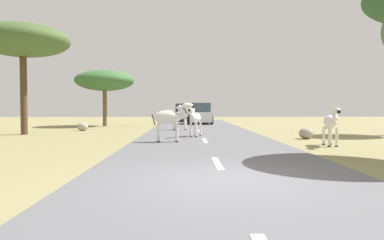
# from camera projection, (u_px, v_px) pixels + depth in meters

# --- Properties ---
(ground_plane) EXTENTS (90.00, 90.00, 0.00)m
(ground_plane) POSITION_uv_depth(u_px,v_px,m) (223.00, 182.00, 6.96)
(ground_plane) COLOR #8E8456
(road) EXTENTS (6.00, 64.00, 0.05)m
(road) POSITION_uv_depth(u_px,v_px,m) (226.00, 181.00, 6.96)
(road) COLOR slate
(road) RESTS_ON ground_plane
(lane_markings) EXTENTS (0.16, 56.00, 0.01)m
(lane_markings) POSITION_uv_depth(u_px,v_px,m) (233.00, 191.00, 5.96)
(lane_markings) COLOR silver
(lane_markings) RESTS_ON road
(zebra_0) EXTENTS (0.78, 1.48, 1.46)m
(zebra_0) POSITION_uv_depth(u_px,v_px,m) (195.00, 118.00, 16.96)
(zebra_0) COLOR silver
(zebra_0) RESTS_ON road
(zebra_1) EXTENTS (0.49, 1.58, 1.49)m
(zebra_1) POSITION_uv_depth(u_px,v_px,m) (331.00, 122.00, 13.30)
(zebra_1) COLOR silver
(zebra_1) RESTS_ON ground_plane
(zebra_2) EXTENTS (1.75, 0.54, 1.65)m
(zebra_2) POSITION_uv_depth(u_px,v_px,m) (170.00, 118.00, 14.37)
(zebra_2) COLOR silver
(zebra_2) RESTS_ON road
(zebra_3) EXTENTS (1.54, 0.59, 1.46)m
(zebra_3) POSITION_uv_depth(u_px,v_px,m) (182.00, 116.00, 21.84)
(zebra_3) COLOR silver
(zebra_3) RESTS_ON road
(car_0) EXTENTS (2.03, 4.34, 1.74)m
(car_0) POSITION_uv_depth(u_px,v_px,m) (200.00, 114.00, 30.03)
(car_0) COLOR silver
(car_0) RESTS_ON road
(car_1) EXTENTS (2.07, 4.37, 1.74)m
(car_1) POSITION_uv_depth(u_px,v_px,m) (184.00, 113.00, 35.81)
(car_1) COLOR black
(car_1) RESTS_ON road
(tree_1) EXTENTS (4.44, 4.44, 4.23)m
(tree_1) POSITION_uv_depth(u_px,v_px,m) (105.00, 81.00, 26.98)
(tree_1) COLOR brown
(tree_1) RESTS_ON ground_plane
(tree_4) EXTENTS (4.81, 4.81, 5.79)m
(tree_4) POSITION_uv_depth(u_px,v_px,m) (23.00, 41.00, 18.72)
(tree_4) COLOR #4C3823
(tree_4) RESTS_ON ground_plane
(rock_0) EXTENTS (0.66, 0.65, 0.51)m
(rock_0) POSITION_uv_depth(u_px,v_px,m) (306.00, 133.00, 16.30)
(rock_0) COLOR gray
(rock_0) RESTS_ON ground_plane
(rock_1) EXTENTS (0.65, 0.47, 0.49)m
(rock_1) POSITION_uv_depth(u_px,v_px,m) (83.00, 127.00, 21.81)
(rock_1) COLOR #A89E8C
(rock_1) RESTS_ON ground_plane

